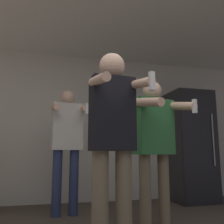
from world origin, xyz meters
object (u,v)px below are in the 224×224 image
object	(u,v)px
person_man_side	(154,138)
refrigerator	(189,146)
person_woman_foreground	(112,135)
person_spectator_back	(67,139)

from	to	relation	value
person_man_side	refrigerator	bearing A→B (deg)	48.32
person_woman_foreground	person_man_side	xyz separation A→B (m)	(0.59, 0.49, 0.02)
refrigerator	person_spectator_back	bearing A→B (deg)	-167.40
person_man_side	person_woman_foreground	bearing A→B (deg)	-140.31
person_woman_foreground	person_spectator_back	size ratio (longest dim) A/B	0.99
person_spectator_back	refrigerator	bearing A→B (deg)	12.60
refrigerator	person_man_side	distance (m)	1.97
person_woman_foreground	person_man_side	world-z (taller)	person_woman_foreground
refrigerator	person_woman_foreground	bearing A→B (deg)	-134.10
refrigerator	person_spectator_back	xyz separation A→B (m)	(-2.17, -0.49, 0.06)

